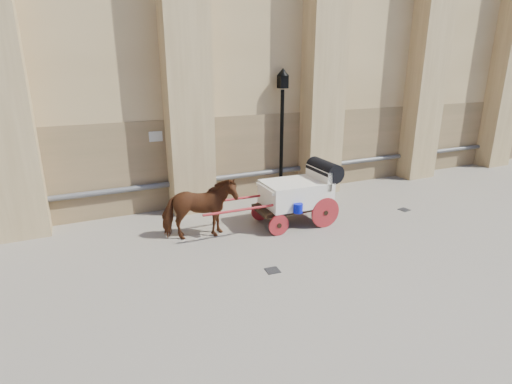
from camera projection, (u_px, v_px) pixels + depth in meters
name	position (u px, v px, depth m)	size (l,w,h in m)	color
ground	(267.00, 246.00, 10.79)	(90.00, 90.00, 0.00)	#70695C
horse	(200.00, 209.00, 11.02)	(0.93, 2.04, 1.72)	#592E17
carriage	(300.00, 191.00, 12.08)	(4.34, 1.55, 1.89)	black
street_lamp	(282.00, 130.00, 14.19)	(0.43, 0.43, 4.57)	black
drain_grate_near	(273.00, 270.00, 9.49)	(0.32, 0.32, 0.01)	black
drain_grate_far	(404.00, 210.00, 13.45)	(0.32, 0.32, 0.01)	black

